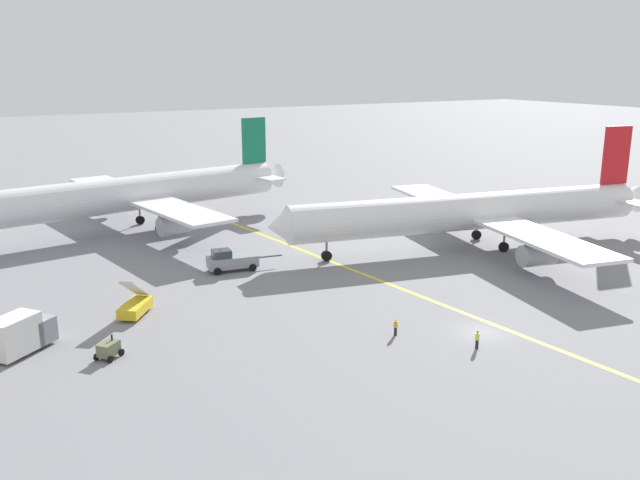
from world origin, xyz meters
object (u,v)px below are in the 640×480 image
airliner_being_pushed (473,212)px  ground_crew_wing_walker_right (396,327)px  pushback_tug (231,260)px  gse_gpu_cart_small (109,349)px  airliner_at_gate_left (129,195)px  gse_stair_truck_yellow (135,305)px  gse_catering_truck_tall (21,334)px  ground_crew_ramp_agent_by_cones (477,339)px

airliner_being_pushed → ground_crew_wing_walker_right: bearing=-143.8°
pushback_tug → gse_gpu_cart_small: size_ratio=3.50×
pushback_tug → gse_gpu_cart_small: bearing=-136.1°
airliner_at_gate_left → ground_crew_wing_walker_right: 52.84m
gse_stair_truck_yellow → ground_crew_wing_walker_right: (19.26, -16.95, -0.22)m
gse_catering_truck_tall → gse_gpu_cart_small: (6.20, -4.79, -0.96)m
airliner_being_pushed → ground_crew_ramp_agent_by_cones: (-22.55, -25.73, -3.97)m
airliner_at_gate_left → airliner_being_pushed: 49.13m
gse_gpu_cart_small → airliner_being_pushed: bearing=12.9°
ground_crew_wing_walker_right → airliner_being_pushed: bearing=36.2°
airliner_at_gate_left → pushback_tug: airliner_at_gate_left is taller
pushback_tug → ground_crew_ramp_agent_by_cones: pushback_tug is taller
gse_gpu_cart_small → pushback_tug: bearing=43.9°
airliner_at_gate_left → ground_crew_wing_walker_right: (10.48, -51.57, -4.71)m
gse_stair_truck_yellow → pushback_tug: bearing=33.1°
gse_catering_truck_tall → gse_stair_truck_yellow: size_ratio=1.27×
ground_crew_ramp_agent_by_cones → airliner_at_gate_left: bearing=104.5°
gse_catering_truck_tall → ground_crew_ramp_agent_by_cones: bearing=-28.7°
ground_crew_ramp_agent_by_cones → gse_stair_truck_yellow: bearing=135.9°
gse_gpu_cart_small → airliner_at_gate_left: bearing=72.8°
airliner_at_gate_left → gse_stair_truck_yellow: 35.99m
ground_crew_wing_walker_right → ground_crew_ramp_agent_by_cones: (4.39, -5.98, 0.05)m
gse_stair_truck_yellow → ground_crew_wing_walker_right: bearing=-41.4°
pushback_tug → airliner_at_gate_left: bearing=101.5°
airliner_at_gate_left → gse_catering_truck_tall: 43.54m
pushback_tug → gse_catering_truck_tall: gse_catering_truck_tall is taller
gse_stair_truck_yellow → ground_crew_ramp_agent_by_cones: (23.64, -22.93, -0.16)m
gse_catering_truck_tall → gse_stair_truck_yellow: gse_stair_truck_yellow is taller
pushback_tug → gse_catering_truck_tall: (-24.83, -13.17, 0.50)m
pushback_tug → gse_catering_truck_tall: size_ratio=1.52×
gse_gpu_cart_small → gse_stair_truck_yellow: bearing=62.3°
gse_catering_truck_tall → gse_gpu_cart_small: 7.90m
gse_catering_truck_tall → ground_crew_ramp_agent_by_cones: (34.50, -18.87, -0.89)m
airliner_being_pushed → ground_crew_ramp_agent_by_cones: bearing=-131.2°
airliner_at_gate_left → pushback_tug: 26.39m
gse_catering_truck_tall → ground_crew_ramp_agent_by_cones: gse_catering_truck_tall is taller
gse_gpu_cart_small → ground_crew_ramp_agent_by_cones: size_ratio=1.59×
ground_crew_ramp_agent_by_cones → gse_gpu_cart_small: bearing=153.6°
gse_catering_truck_tall → ground_crew_wing_walker_right: (30.11, -12.89, -0.95)m
gse_catering_truck_tall → gse_gpu_cart_small: bearing=-37.7°
gse_stair_truck_yellow → airliner_at_gate_left: bearing=75.8°
pushback_tug → gse_stair_truck_yellow: size_ratio=1.93×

